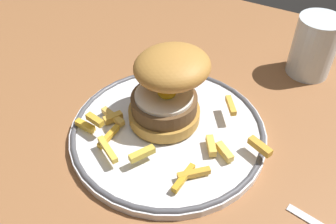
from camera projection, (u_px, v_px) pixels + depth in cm
name	position (u px, v px, depth cm)	size (l,w,h in cm)	color
ground_plane	(157.00, 167.00, 52.19)	(118.77, 100.78, 4.00)	#915C36
dinner_plate	(168.00, 131.00, 53.45)	(28.33, 28.33, 1.60)	silver
burger	(168.00, 86.00, 51.16)	(11.94, 12.83, 10.97)	#B88436
fries_pile	(161.00, 132.00, 50.88)	(26.74, 20.34, 2.72)	gold
water_glass	(313.00, 51.00, 62.22)	(7.29, 7.29, 10.43)	silver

